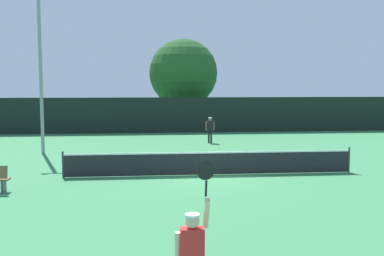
{
  "coord_description": "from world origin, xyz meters",
  "views": [
    {
      "loc": [
        -2.53,
        -18.14,
        3.73
      ],
      "look_at": [
        -0.55,
        2.14,
        1.75
      ],
      "focal_mm": 42.11,
      "sensor_mm": 36.0,
      "label": 1
    }
  ],
  "objects_px": {
    "player_receiving": "(210,127)",
    "large_tree": "(183,73)",
    "light_pole": "(40,57)",
    "parked_car_near": "(283,116)",
    "tennis_ball": "(192,167)",
    "player_serving": "(193,247)"
  },
  "relations": [
    {
      "from": "light_pole",
      "to": "large_tree",
      "type": "height_order",
      "value": "light_pole"
    },
    {
      "from": "player_receiving",
      "to": "parked_car_near",
      "type": "distance_m",
      "value": 15.34
    },
    {
      "from": "large_tree",
      "to": "tennis_ball",
      "type": "bearing_deg",
      "value": -93.43
    },
    {
      "from": "light_pole",
      "to": "player_serving",
      "type": "bearing_deg",
      "value": -70.21
    },
    {
      "from": "player_serving",
      "to": "tennis_ball",
      "type": "height_order",
      "value": "player_serving"
    },
    {
      "from": "player_receiving",
      "to": "parked_car_near",
      "type": "xyz_separation_m",
      "value": [
        8.67,
        12.65,
        -0.22
      ]
    },
    {
      "from": "player_serving",
      "to": "light_pole",
      "type": "distance_m",
      "value": 19.28
    },
    {
      "from": "player_receiving",
      "to": "tennis_ball",
      "type": "distance_m",
      "value": 8.75
    },
    {
      "from": "player_serving",
      "to": "parked_car_near",
      "type": "xyz_separation_m",
      "value": [
        11.89,
        33.93,
        -0.32
      ]
    },
    {
      "from": "light_pole",
      "to": "large_tree",
      "type": "bearing_deg",
      "value": 59.19
    },
    {
      "from": "light_pole",
      "to": "parked_car_near",
      "type": "distance_m",
      "value": 24.81
    },
    {
      "from": "player_receiving",
      "to": "light_pole",
      "type": "distance_m",
      "value": 11.05
    },
    {
      "from": "player_receiving",
      "to": "large_tree",
      "type": "relative_size",
      "value": 0.21
    },
    {
      "from": "player_receiving",
      "to": "large_tree",
      "type": "xyz_separation_m",
      "value": [
        -0.83,
        11.16,
        3.71
      ]
    },
    {
      "from": "tennis_ball",
      "to": "light_pole",
      "type": "relative_size",
      "value": 0.01
    },
    {
      "from": "player_receiving",
      "to": "large_tree",
      "type": "bearing_deg",
      "value": -85.76
    },
    {
      "from": "player_serving",
      "to": "player_receiving",
      "type": "distance_m",
      "value": 21.53
    },
    {
      "from": "player_serving",
      "to": "light_pole",
      "type": "xyz_separation_m",
      "value": [
        -6.38,
        17.73,
        4.07
      ]
    },
    {
      "from": "parked_car_near",
      "to": "tennis_ball",
      "type": "bearing_deg",
      "value": -117.76
    },
    {
      "from": "player_receiving",
      "to": "large_tree",
      "type": "distance_m",
      "value": 11.78
    },
    {
      "from": "light_pole",
      "to": "large_tree",
      "type": "distance_m",
      "value": 17.13
    },
    {
      "from": "light_pole",
      "to": "parked_car_near",
      "type": "relative_size",
      "value": 2.17
    }
  ]
}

